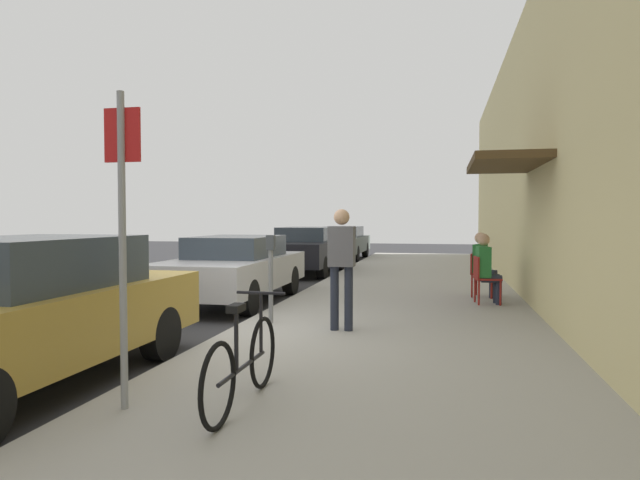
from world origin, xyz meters
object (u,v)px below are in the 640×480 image
parked_car_2 (306,249)px  cafe_chair_0 (483,276)px  parked_car_3 (342,242)px  street_sign (123,225)px  parking_meter (271,272)px  seated_patron_0 (487,266)px  pedestrian_standing (342,259)px  parked_car_1 (234,268)px  bicycle_0 (243,364)px  parked_car_0 (20,312)px  seated_patron_1 (483,262)px  cafe_chair_1 (480,272)px

parked_car_2 → cafe_chair_0: (4.79, -5.88, -0.12)m
parked_car_3 → street_sign: size_ratio=1.69×
parking_meter → seated_patron_0: parking_meter is taller
seated_patron_0 → pedestrian_standing: size_ratio=0.76×
parked_car_1 → bicycle_0: (2.44, -6.10, -0.22)m
parked_car_0 → parked_car_3: parked_car_0 is taller
seated_patron_1 → parked_car_1: bearing=-167.7°
cafe_chair_1 → parked_car_0: bearing=-125.0°
parking_meter → cafe_chair_1: (3.25, 3.58, -0.26)m
parked_car_0 → parked_car_2: 11.79m
pedestrian_standing → seated_patron_1: bearing=60.8°
parked_car_3 → bicycle_0: (2.44, -18.26, -0.23)m
parked_car_0 → parked_car_2: (0.00, 11.79, -0.02)m
bicycle_0 → street_sign: bearing=-164.3°
pedestrian_standing → cafe_chair_1: bearing=61.5°
parked_car_0 → bicycle_0: bearing=-7.4°
street_sign → parked_car_1: bearing=103.3°
bicycle_0 → seated_patron_1: 7.56m
parked_car_0 → cafe_chair_1: (4.80, 6.85, -0.14)m
street_sign → seated_patron_1: street_sign is taller
parking_meter → cafe_chair_1: parking_meter is taller
street_sign → bicycle_0: bearing=15.7°
parked_car_2 → seated_patron_1: 6.94m
parked_car_3 → street_sign: (1.50, -18.52, 0.93)m
parked_car_2 → seated_patron_0: parked_car_2 is taller
parking_meter → cafe_chair_0: bearing=39.1°
parking_meter → street_sign: size_ratio=0.51×
parked_car_0 → bicycle_0: (2.44, -0.31, -0.29)m
street_sign → seated_patron_1: size_ratio=2.02×
parked_car_3 → seated_patron_1: size_ratio=3.41×
parked_car_1 → seated_patron_0: size_ratio=3.41×
street_sign → parking_meter: bearing=89.3°
parking_meter → cafe_chair_0: 4.19m
parked_car_0 → seated_patron_0: bearing=50.6°
parked_car_0 → parked_car_3: size_ratio=1.00×
cafe_chair_0 → cafe_chair_1: (0.00, 0.95, 0.00)m
parked_car_2 → pedestrian_standing: bearing=-73.1°
seated_patron_0 → pedestrian_standing: pedestrian_standing is taller
parked_car_0 → parking_meter: parked_car_0 is taller
parked_car_0 → parking_meter: bearing=64.6°
parked_car_1 → seated_patron_1: (4.85, 1.06, 0.11)m
street_sign → seated_patron_1: bearing=65.7°
parked_car_1 → street_sign: bearing=-76.7°
parked_car_2 → cafe_chair_0: bearing=-50.8°
parking_meter → street_sign: street_sign is taller
bicycle_0 → seated_patron_1: size_ratio=1.33×
parked_car_1 → cafe_chair_0: bearing=1.5°
seated_patron_0 → seated_patron_1: (0.00, 0.92, 0.00)m
parked_car_1 → seated_patron_0: (4.85, 0.13, 0.11)m
parked_car_3 → pedestrian_standing: size_ratio=2.59×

